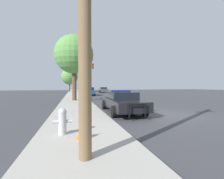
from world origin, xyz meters
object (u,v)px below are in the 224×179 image
object	(u,v)px
car_background_distant	(85,89)
traffic_cone	(82,131)
car_background_oncoming	(103,90)
tree_sidewalk_near	(74,55)
car_background_midblock	(89,91)
traffic_light	(82,72)
tree_sidewalk_far	(70,76)
police_car	(122,101)
fire_hydrant	(62,120)

from	to	relation	value
car_background_distant	traffic_cone	bearing A→B (deg)	-96.38
car_background_oncoming	tree_sidewalk_near	xyz separation A→B (m)	(-7.34, -20.21, 4.38)
traffic_cone	car_background_distant	bearing A→B (deg)	85.37
car_background_distant	car_background_midblock	bearing A→B (deg)	-93.97
traffic_light	tree_sidewalk_near	bearing A→B (deg)	-98.24
car_background_oncoming	tree_sidewalk_far	bearing A→B (deg)	-26.41
police_car	traffic_light	bearing A→B (deg)	-83.50
fire_hydrant	traffic_cone	distance (m)	0.88
car_background_distant	tree_sidewalk_near	size ratio (longest dim) A/B	0.59
car_background_midblock	tree_sidewalk_near	bearing A→B (deg)	-104.15
tree_sidewalk_far	car_background_midblock	bearing A→B (deg)	-76.67
car_background_distant	tree_sidewalk_far	distance (m)	5.60
tree_sidewalk_near	tree_sidewalk_far	distance (m)	24.84
tree_sidewalk_far	car_background_distant	bearing A→B (deg)	15.03
tree_sidewalk_near	car_background_midblock	bearing A→B (deg)	75.03
tree_sidewalk_near	tree_sidewalk_far	bearing A→B (deg)	92.28
police_car	traffic_light	distance (m)	18.05
car_background_distant	tree_sidewalk_near	distance (m)	26.50
traffic_light	tree_sidewalk_far	world-z (taller)	tree_sidewalk_far
car_background_distant	tree_sidewalk_far	size ratio (longest dim) A/B	0.67
fire_hydrant	car_background_oncoming	bearing A→B (deg)	76.26
tree_sidewalk_near	car_background_distant	bearing A→B (deg)	82.92
traffic_cone	tree_sidewalk_far	bearing A→B (deg)	91.69
fire_hydrant	tree_sidewalk_near	bearing A→B (deg)	87.61
tree_sidewalk_near	traffic_light	bearing A→B (deg)	81.76
car_background_distant	tree_sidewalk_near	xyz separation A→B (m)	(-3.22, -25.94, 4.41)
car_background_oncoming	car_background_midblock	world-z (taller)	car_background_midblock
car_background_distant	traffic_cone	xyz separation A→B (m)	(-3.11, -38.36, -0.32)
traffic_light	car_background_oncoming	xyz separation A→B (m)	(5.89, 10.19, -3.38)
fire_hydrant	car_background_distant	xyz separation A→B (m)	(3.72, 37.75, 0.11)
police_car	car_background_distant	xyz separation A→B (m)	(0.28, 33.58, -0.01)
car_background_oncoming	car_background_midblock	bearing A→B (deg)	68.17
police_car	car_background_oncoming	bearing A→B (deg)	-97.30
car_background_midblock	tree_sidewalk_near	xyz separation A→B (m)	(-2.59, -9.70, 4.34)
car_background_midblock	car_background_distant	bearing A→B (deg)	88.60
car_background_distant	car_background_midblock	world-z (taller)	car_background_midblock
tree_sidewalk_near	fire_hydrant	bearing A→B (deg)	-92.39
fire_hydrant	car_background_distant	world-z (taller)	car_background_distant
car_background_distant	traffic_cone	size ratio (longest dim) A/B	8.58
car_background_midblock	tree_sidewalk_far	xyz separation A→B (m)	(-3.58, 15.11, 3.45)
traffic_light	tree_sidewalk_near	xyz separation A→B (m)	(-1.45, -10.02, 1.00)
fire_hydrant	car_background_distant	distance (m)	37.94
tree_sidewalk_near	traffic_cone	xyz separation A→B (m)	(0.11, -12.42, -4.73)
police_car	tree_sidewalk_far	xyz separation A→B (m)	(-3.93, 32.45, 3.51)
car_background_distant	fire_hydrant	bearing A→B (deg)	-97.37
car_background_distant	tree_sidewalk_far	bearing A→B (deg)	-166.72
traffic_light	tree_sidewalk_near	size ratio (longest dim) A/B	0.80
police_car	tree_sidewalk_near	distance (m)	9.30
fire_hydrant	police_car	bearing A→B (deg)	50.55
police_car	fire_hydrant	world-z (taller)	police_car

